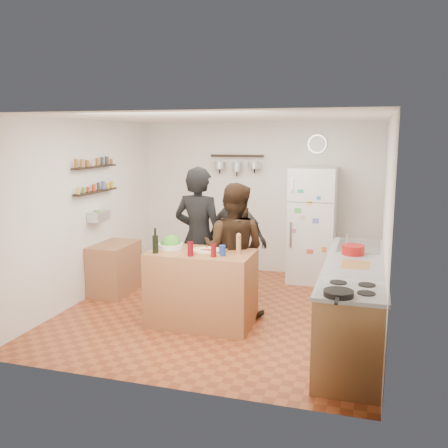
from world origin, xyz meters
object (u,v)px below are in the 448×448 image
(wine_bottle, at_px, (155,244))
(pepper_mill, at_px, (239,245))
(person_left, at_px, (199,238))
(person_center, at_px, (234,250))
(counter_run, at_px, (354,304))
(side_table, at_px, (115,268))
(salad_bowl, at_px, (171,246))
(fridge, at_px, (312,225))
(wall_clock, at_px, (317,144))
(prep_island, at_px, (202,288))
(salt_canister, at_px, (222,251))
(person_back, at_px, (237,241))
(skillet, at_px, (339,293))
(red_bowl, at_px, (353,250))

(wine_bottle, relative_size, pepper_mill, 1.09)
(person_left, relative_size, person_center, 1.11)
(counter_run, distance_m, side_table, 3.55)
(salad_bowl, relative_size, fridge, 0.17)
(fridge, bearing_deg, wall_clock, 90.00)
(prep_island, height_order, side_table, prep_island)
(pepper_mill, distance_m, counter_run, 1.47)
(wine_bottle, distance_m, salt_canister, 0.81)
(wine_bottle, xyz_separation_m, pepper_mill, (0.95, 0.27, -0.01))
(wall_clock, bearing_deg, prep_island, -112.18)
(person_left, distance_m, person_back, 0.66)
(salad_bowl, height_order, fridge, fridge)
(wine_bottle, bearing_deg, person_back, 64.10)
(fridge, distance_m, wall_clock, 1.29)
(counter_run, relative_size, side_table, 3.29)
(salt_canister, xyz_separation_m, person_center, (-0.02, 0.54, -0.12))
(salad_bowl, height_order, skillet, salad_bowl)
(pepper_mill, distance_m, side_table, 2.31)
(skillet, bearing_deg, person_center, 130.08)
(salt_canister, relative_size, side_table, 0.15)
(wine_bottle, distance_m, wall_clock, 3.40)
(wine_bottle, height_order, wall_clock, wall_clock)
(salad_bowl, xyz_separation_m, red_bowl, (2.17, 0.30, 0.03))
(person_back, bearing_deg, fridge, -109.15)
(wall_clock, bearing_deg, fridge, -90.00)
(fridge, bearing_deg, salt_canister, -107.60)
(fridge, bearing_deg, wine_bottle, -122.13)
(skillet, bearing_deg, person_left, 136.69)
(person_back, xyz_separation_m, side_table, (-1.78, -0.29, -0.46))
(wall_clock, bearing_deg, side_table, -146.56)
(wine_bottle, bearing_deg, side_table, 137.95)
(prep_island, xyz_separation_m, skillet, (1.70, -1.26, 0.49))
(person_left, relative_size, side_table, 2.37)
(fridge, bearing_deg, person_center, -112.73)
(salt_canister, xyz_separation_m, person_left, (-0.53, 0.68, -0.02))
(prep_island, xyz_separation_m, counter_run, (1.80, -0.05, -0.01))
(person_center, bearing_deg, counter_run, 166.71)
(counter_run, distance_m, red_bowl, 0.66)
(salad_bowl, distance_m, fridge, 2.65)
(salt_canister, height_order, skillet, salt_canister)
(counter_run, bearing_deg, skillet, -94.70)
(wine_bottle, distance_m, pepper_mill, 0.99)
(person_center, xyz_separation_m, side_table, (-1.92, 0.39, -0.49))
(wine_bottle, xyz_separation_m, person_back, (0.64, 1.32, -0.19))
(person_back, distance_m, skillet, 2.83)
(fridge, bearing_deg, salad_bowl, -123.77)
(prep_island, bearing_deg, skillet, -36.60)
(prep_island, relative_size, person_back, 0.76)
(pepper_mill, bearing_deg, skillet, -46.38)
(salt_canister, height_order, counter_run, salt_canister)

